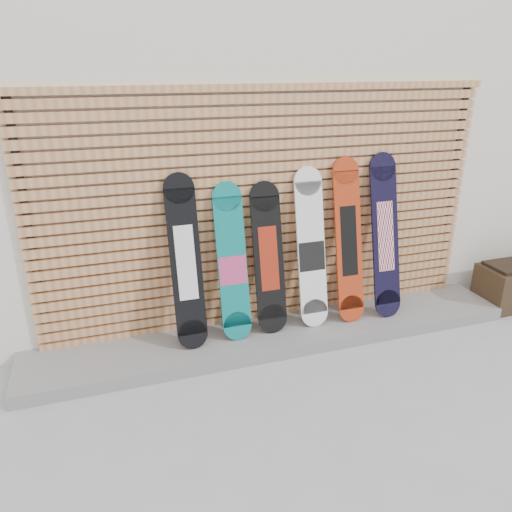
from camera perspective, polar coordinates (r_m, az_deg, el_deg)
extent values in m
plane|color=#9C9C9F|center=(4.34, 7.56, -13.51)|extent=(80.00, 80.00, 0.00)
cube|color=silver|center=(7.03, -0.51, 16.00)|extent=(12.00, 5.00, 3.60)
cube|color=slate|center=(4.78, 2.43, -8.88)|extent=(4.60, 0.70, 0.12)
cube|color=#BE7F4F|center=(4.98, 1.28, -6.51)|extent=(4.20, 0.05, 0.08)
cube|color=#BE7F4F|center=(4.93, 1.28, -5.52)|extent=(4.20, 0.05, 0.08)
cube|color=#BE7F4F|center=(4.89, 1.29, -4.51)|extent=(4.20, 0.05, 0.07)
cube|color=#BE7F4F|center=(4.85, 1.30, -3.48)|extent=(4.20, 0.05, 0.07)
cube|color=#BE7F4F|center=(4.81, 1.31, -2.43)|extent=(4.20, 0.05, 0.07)
cube|color=#BE7F4F|center=(4.77, 1.32, -1.36)|extent=(4.20, 0.05, 0.07)
cube|color=#BE7F4F|center=(4.73, 1.33, -0.28)|extent=(4.20, 0.05, 0.07)
cube|color=#BE7F4F|center=(4.70, 1.34, 0.82)|extent=(4.20, 0.05, 0.07)
cube|color=#BE7F4F|center=(4.66, 1.35, 1.93)|extent=(4.20, 0.05, 0.07)
cube|color=#BE7F4F|center=(4.63, 1.36, 3.06)|extent=(4.20, 0.05, 0.08)
cube|color=#BE7F4F|center=(4.60, 1.37, 4.21)|extent=(4.20, 0.05, 0.08)
cube|color=#BE7F4F|center=(4.57, 1.38, 5.37)|extent=(4.20, 0.05, 0.08)
cube|color=#BE7F4F|center=(4.55, 1.40, 6.54)|extent=(4.20, 0.05, 0.08)
cube|color=#BE7F4F|center=(4.52, 1.41, 7.73)|extent=(4.20, 0.05, 0.08)
cube|color=#BE7F4F|center=(4.50, 1.42, 8.93)|extent=(4.20, 0.05, 0.08)
cube|color=#BE7F4F|center=(4.48, 1.43, 10.14)|extent=(4.20, 0.05, 0.08)
cube|color=#BE7F4F|center=(4.46, 1.44, 11.36)|extent=(4.20, 0.05, 0.08)
cube|color=#BE7F4F|center=(4.45, 1.45, 12.59)|extent=(4.20, 0.05, 0.08)
cube|color=#BE7F4F|center=(4.43, 1.46, 13.83)|extent=(4.20, 0.05, 0.08)
cube|color=#BE7F4F|center=(4.42, 1.48, 15.07)|extent=(4.20, 0.05, 0.08)
cube|color=#BE7F4F|center=(4.41, 1.49, 16.32)|extent=(4.20, 0.05, 0.08)
cube|color=#BE7F4F|center=(4.40, 1.50, 17.58)|extent=(4.20, 0.05, 0.08)
cube|color=black|center=(4.42, -24.31, 1.62)|extent=(0.06, 0.04, 2.23)
cube|color=black|center=(5.60, 21.28, 6.00)|extent=(0.06, 0.04, 2.23)
cube|color=#BE7F4F|center=(4.40, 1.51, 18.74)|extent=(4.26, 0.07, 0.06)
cube|color=black|center=(4.29, -8.02, -0.77)|extent=(0.27, 0.32, 1.24)
cylinder|color=black|center=(4.43, -7.25, -8.85)|extent=(0.27, 0.08, 0.26)
cylinder|color=black|center=(4.24, -8.83, 7.68)|extent=(0.27, 0.08, 0.26)
cube|color=white|center=(4.29, -8.02, -0.77)|extent=(0.16, 0.18, 0.63)
cube|color=#0C7475|center=(4.40, -2.75, -0.73)|extent=(0.26, 0.30, 1.13)
cylinder|color=#0C7475|center=(4.53, -2.15, -7.97)|extent=(0.26, 0.08, 0.26)
cylinder|color=#0C7475|center=(4.35, -3.37, 6.80)|extent=(0.26, 0.08, 0.26)
cube|color=#D44B81|center=(4.42, -2.67, -1.64)|extent=(0.25, 0.09, 0.25)
cube|color=black|center=(4.51, 1.45, -0.29)|extent=(0.28, 0.28, 1.10)
cylinder|color=black|center=(4.64, 1.91, -7.12)|extent=(0.28, 0.08, 0.28)
cylinder|color=black|center=(4.46, 0.96, 6.82)|extent=(0.28, 0.08, 0.28)
cube|color=maroon|center=(4.51, 1.45, -0.29)|extent=(0.17, 0.16, 0.58)
cube|color=white|center=(4.64, 6.32, 0.89)|extent=(0.27, 0.29, 1.21)
cylinder|color=white|center=(4.77, 6.69, -6.44)|extent=(0.27, 0.08, 0.27)
cylinder|color=white|center=(4.58, 5.93, 8.53)|extent=(0.27, 0.08, 0.27)
cube|color=black|center=(4.65, 6.36, -0.03)|extent=(0.26, 0.08, 0.27)
cube|color=#B13212|center=(4.77, 10.53, 1.69)|extent=(0.26, 0.32, 1.28)
cylinder|color=#B13212|center=(4.91, 10.84, -5.90)|extent=(0.26, 0.08, 0.26)
cylinder|color=#B13212|center=(4.73, 10.20, 9.58)|extent=(0.26, 0.08, 0.26)
cube|color=black|center=(4.77, 10.53, 1.69)|extent=(0.16, 0.18, 0.65)
cube|color=black|center=(4.95, 14.54, 2.19)|extent=(0.27, 0.34, 1.29)
cylinder|color=black|center=(5.07, 14.81, -5.24)|extent=(0.27, 0.09, 0.27)
cylinder|color=black|center=(4.92, 14.26, 9.86)|extent=(0.27, 0.09, 0.27)
cube|color=white|center=(4.95, 14.54, 2.19)|extent=(0.17, 0.19, 0.66)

